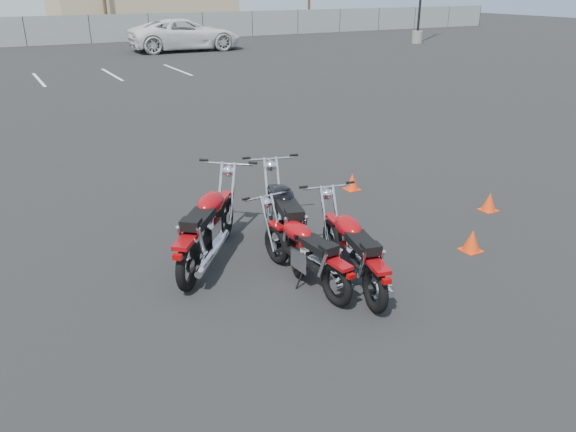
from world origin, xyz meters
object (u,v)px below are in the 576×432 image
motorcycle_second_black (286,218)px  motorcycle_third_red (353,250)px  motorcycle_front_red (208,227)px  motorcycle_rear_red (305,252)px  white_van (184,25)px

motorcycle_second_black → motorcycle_third_red: (0.30, -1.29, -0.04)m
motorcycle_front_red → motorcycle_second_black: bearing=-10.5°
motorcycle_rear_red → white_van: bearing=73.9°
motorcycle_front_red → motorcycle_rear_red: (0.90, -1.19, -0.09)m
motorcycle_front_red → motorcycle_second_black: motorcycle_front_red is taller
motorcycle_rear_red → white_van: size_ratio=0.26×
motorcycle_front_red → motorcycle_third_red: 2.08m
motorcycle_rear_red → motorcycle_third_red: bearing=-29.3°
motorcycle_third_red → white_van: (7.50, 28.09, 0.96)m
motorcycle_third_red → motorcycle_rear_red: (-0.55, 0.31, -0.03)m
motorcycle_second_black → motorcycle_rear_red: 1.01m
motorcycle_second_black → motorcycle_rear_red: (-0.24, -0.98, -0.08)m
motorcycle_front_red → motorcycle_second_black: (1.14, -0.21, -0.01)m
motorcycle_third_red → motorcycle_second_black: bearing=103.3°
motorcycle_front_red → white_van: size_ratio=0.28×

